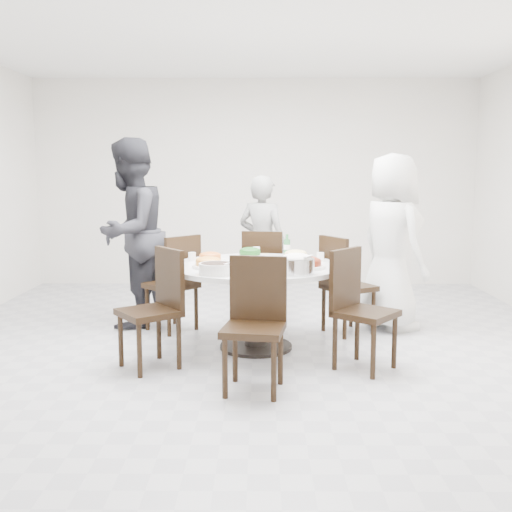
{
  "coord_description": "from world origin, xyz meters",
  "views": [
    {
      "loc": [
        0.07,
        -5.25,
        1.55
      ],
      "look_at": [
        0.03,
        -0.03,
        0.82
      ],
      "focal_mm": 42.0,
      "sensor_mm": 36.0,
      "label": 1
    }
  ],
  "objects_px": {
    "chair_nw": "(171,283)",
    "soup_bowl": "(217,269)",
    "diner_right": "(392,242)",
    "chair_ne": "(349,285)",
    "diner_middle": "(262,244)",
    "chair_se": "(366,310)",
    "diner_left": "(130,233)",
    "beverage_bottle": "(287,246)",
    "chair_n": "(264,274)",
    "chair_sw": "(149,310)",
    "dining_table": "(256,307)",
    "chair_s": "(254,326)",
    "rice_bowl": "(297,266)"
  },
  "relations": [
    {
      "from": "chair_sw",
      "to": "soup_bowl",
      "type": "distance_m",
      "value": 0.63
    },
    {
      "from": "chair_ne",
      "to": "chair_nw",
      "type": "bearing_deg",
      "value": 57.34
    },
    {
      "from": "chair_s",
      "to": "rice_bowl",
      "type": "relative_size",
      "value": 3.33
    },
    {
      "from": "chair_ne",
      "to": "chair_nw",
      "type": "distance_m",
      "value": 1.73
    },
    {
      "from": "beverage_bottle",
      "to": "soup_bowl",
      "type": "bearing_deg",
      "value": -121.45
    },
    {
      "from": "chair_sw",
      "to": "diner_left",
      "type": "height_order",
      "value": "diner_left"
    },
    {
      "from": "diner_left",
      "to": "beverage_bottle",
      "type": "bearing_deg",
      "value": 95.18
    },
    {
      "from": "soup_bowl",
      "to": "chair_sw",
      "type": "bearing_deg",
      "value": -173.65
    },
    {
      "from": "diner_left",
      "to": "soup_bowl",
      "type": "relative_size",
      "value": 6.63
    },
    {
      "from": "chair_n",
      "to": "diner_right",
      "type": "distance_m",
      "value": 1.38
    },
    {
      "from": "chair_se",
      "to": "diner_left",
      "type": "height_order",
      "value": "diner_left"
    },
    {
      "from": "chair_n",
      "to": "diner_right",
      "type": "bearing_deg",
      "value": 168.99
    },
    {
      "from": "chair_nw",
      "to": "chair_n",
      "type": "bearing_deg",
      "value": 162.08
    },
    {
      "from": "dining_table",
      "to": "diner_middle",
      "type": "bearing_deg",
      "value": 87.59
    },
    {
      "from": "diner_left",
      "to": "beverage_bottle",
      "type": "relative_size",
      "value": 8.7
    },
    {
      "from": "chair_nw",
      "to": "beverage_bottle",
      "type": "distance_m",
      "value": 1.2
    },
    {
      "from": "chair_ne",
      "to": "beverage_bottle",
      "type": "relative_size",
      "value": 4.37
    },
    {
      "from": "chair_n",
      "to": "chair_se",
      "type": "relative_size",
      "value": 1.0
    },
    {
      "from": "chair_ne",
      "to": "diner_left",
      "type": "bearing_deg",
      "value": 52.86
    },
    {
      "from": "chair_n",
      "to": "chair_s",
      "type": "bearing_deg",
      "value": 95.35
    },
    {
      "from": "chair_nw",
      "to": "diner_middle",
      "type": "distance_m",
      "value": 1.25
    },
    {
      "from": "chair_sw",
      "to": "beverage_bottle",
      "type": "bearing_deg",
      "value": 95.43
    },
    {
      "from": "diner_middle",
      "to": "chair_n",
      "type": "bearing_deg",
      "value": 118.71
    },
    {
      "from": "diner_middle",
      "to": "diner_left",
      "type": "xyz_separation_m",
      "value": [
        -1.33,
        -0.63,
        0.18
      ]
    },
    {
      "from": "chair_se",
      "to": "beverage_bottle",
      "type": "xyz_separation_m",
      "value": [
        -0.57,
        1.06,
        0.38
      ]
    },
    {
      "from": "chair_sw",
      "to": "diner_right",
      "type": "relative_size",
      "value": 0.55
    },
    {
      "from": "soup_bowl",
      "to": "diner_right",
      "type": "bearing_deg",
      "value": 35.89
    },
    {
      "from": "diner_right",
      "to": "soup_bowl",
      "type": "height_order",
      "value": "diner_right"
    },
    {
      "from": "rice_bowl",
      "to": "chair_nw",
      "type": "bearing_deg",
      "value": 137.49
    },
    {
      "from": "chair_nw",
      "to": "chair_sw",
      "type": "bearing_deg",
      "value": 42.65
    },
    {
      "from": "diner_left",
      "to": "diner_right",
      "type": "bearing_deg",
      "value": 104.16
    },
    {
      "from": "chair_se",
      "to": "diner_right",
      "type": "relative_size",
      "value": 0.55
    },
    {
      "from": "chair_nw",
      "to": "diner_left",
      "type": "xyz_separation_m",
      "value": [
        -0.44,
        0.19,
        0.47
      ]
    },
    {
      "from": "chair_se",
      "to": "soup_bowl",
      "type": "distance_m",
      "value": 1.22
    },
    {
      "from": "diner_right",
      "to": "dining_table",
      "type": "bearing_deg",
      "value": 92.14
    },
    {
      "from": "diner_left",
      "to": "rice_bowl",
      "type": "height_order",
      "value": "diner_left"
    },
    {
      "from": "chair_s",
      "to": "diner_left",
      "type": "bearing_deg",
      "value": 133.73
    },
    {
      "from": "dining_table",
      "to": "chair_se",
      "type": "distance_m",
      "value": 1.04
    },
    {
      "from": "chair_ne",
      "to": "chair_se",
      "type": "xyz_separation_m",
      "value": [
        -0.03,
        -1.08,
        0.0
      ]
    },
    {
      "from": "beverage_bottle",
      "to": "chair_sw",
      "type": "bearing_deg",
      "value": -137.55
    },
    {
      "from": "chair_sw",
      "to": "diner_middle",
      "type": "height_order",
      "value": "diner_middle"
    },
    {
      "from": "chair_se",
      "to": "diner_middle",
      "type": "height_order",
      "value": "diner_middle"
    },
    {
      "from": "dining_table",
      "to": "chair_s",
      "type": "xyz_separation_m",
      "value": [
        -0.01,
        -1.06,
        0.1
      ]
    },
    {
      "from": "chair_n",
      "to": "beverage_bottle",
      "type": "bearing_deg",
      "value": 116.2
    },
    {
      "from": "beverage_bottle",
      "to": "chair_se",
      "type": "bearing_deg",
      "value": -61.43
    },
    {
      "from": "chair_se",
      "to": "beverage_bottle",
      "type": "distance_m",
      "value": 1.26
    },
    {
      "from": "soup_bowl",
      "to": "beverage_bottle",
      "type": "distance_m",
      "value": 1.15
    },
    {
      "from": "diner_right",
      "to": "chair_se",
      "type": "bearing_deg",
      "value": 134.22
    },
    {
      "from": "diner_middle",
      "to": "chair_sw",
      "type": "bearing_deg",
      "value": 90.27
    },
    {
      "from": "chair_nw",
      "to": "soup_bowl",
      "type": "height_order",
      "value": "chair_nw"
    }
  ]
}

